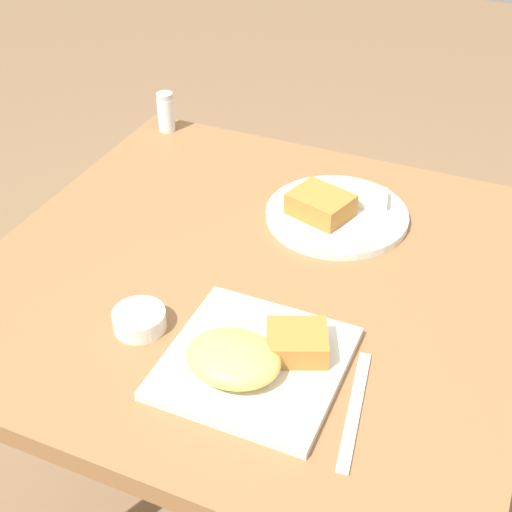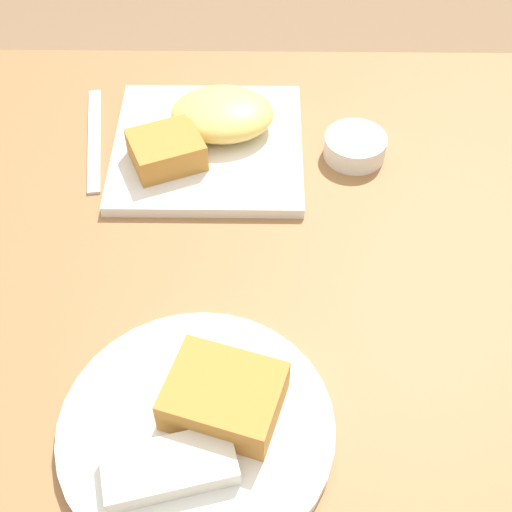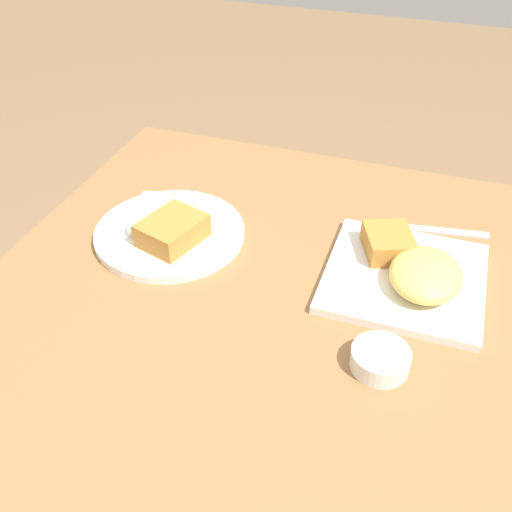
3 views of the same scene
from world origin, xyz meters
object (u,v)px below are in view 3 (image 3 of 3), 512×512
plate_oval_far (169,231)px  butter_knife (428,230)px  sauce_ramekin (380,359)px  plate_square_near (410,272)px

plate_oval_far → butter_knife: size_ratio=1.24×
plate_oval_far → butter_knife: (0.16, -0.41, -0.01)m
sauce_ramekin → plate_square_near: bearing=-4.0°
plate_oval_far → sauce_ramekin: 0.42m
plate_square_near → sauce_ramekin: plate_square_near is taller
sauce_ramekin → butter_knife: size_ratio=0.38×
plate_square_near → sauce_ramekin: bearing=176.0°
plate_oval_far → plate_square_near: bearing=-87.8°
plate_square_near → plate_oval_far: size_ratio=0.94×
sauce_ramekin → butter_knife: (0.33, -0.03, -0.01)m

